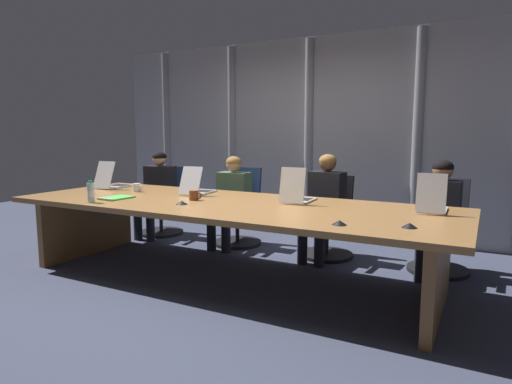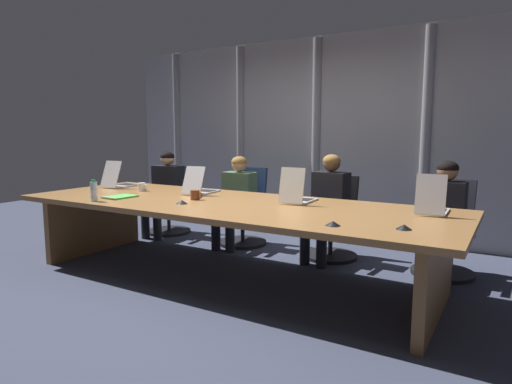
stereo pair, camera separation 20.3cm
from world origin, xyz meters
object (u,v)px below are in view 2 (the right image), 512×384
Objects in this scene: person_center at (327,201)px; coffee_mug_near at (142,187)px; laptop_left_mid at (201,188)px; office_chair_center at (332,227)px; water_bottle_primary at (94,192)px; person_left_mid at (236,196)px; person_right_mid at (443,213)px; conference_mic_right_side at (404,227)px; laptop_right_mid at (432,206)px; office_chair_right_mid at (445,240)px; person_left_end at (164,188)px; spiral_notepad at (120,197)px; conference_mic_middle at (182,202)px; laptop_center at (298,196)px; office_chair_left_mid at (245,216)px; laptop_left_end at (121,182)px; office_chair_left_end at (171,208)px; coffee_mug_far at (195,195)px; conference_mic_left_side at (333,223)px.

person_center is 8.76× the size of coffee_mug_near.
person_center is (1.17, 0.71, -0.15)m from laptop_left_mid.
water_bottle_primary is at bearing -41.38° from office_chair_center.
person_left_mid is 2.38m from person_right_mid.
conference_mic_right_side is at bearing 44.29° from person_center.
office_chair_right_mid is (0.01, 0.85, -0.46)m from laptop_right_mid.
laptop_left_mid is 0.51× the size of office_chair_right_mid.
person_left_end reaches higher than spiral_notepad.
water_bottle_primary is 0.88m from conference_mic_middle.
water_bottle_primary is (-1.71, -1.68, 0.18)m from person_center.
person_center is 1.63m from conference_mic_middle.
laptop_center is 0.76m from person_center.
office_chair_right_mid is at bearing 87.35° from conference_mic_right_side.
office_chair_left_mid reaches higher than conference_mic_right_side.
laptop_left_end is 2.59m from office_chair_center.
office_chair_left_mid is at bearing 145.44° from conference_mic_right_side.
office_chair_right_mid reaches higher than conference_mic_middle.
office_chair_left_mid is 1.68m from spiral_notepad.
laptop_left_end is at bearing -66.61° from person_center.
office_chair_center is 0.98× the size of office_chair_right_mid.
conference_mic_middle is (1.51, -1.52, 0.42)m from office_chair_left_end.
person_left_end is at bearing 142.23° from coffee_mug_far.
person_center reaches higher than conference_mic_middle.
office_chair_right_mid is at bearing -2.46° from laptop_right_mid.
office_chair_right_mid is 2.61m from conference_mic_middle.
water_bottle_primary is at bearing -177.05° from conference_mic_left_side.
person_left_end is 10.35× the size of conference_mic_middle.
office_chair_center is 1.18m from office_chair_right_mid.
laptop_left_mid is 1.54m from office_chair_center.
coffee_mug_near is 3.04m from conference_mic_right_side.
office_chair_right_mid is 3.57m from person_left_end.
laptop_left_mid is 1.10× the size of laptop_center.
person_left_mid reaches higher than office_chair_left_mid.
laptop_center is at bearing 21.10° from coffee_mug_far.
conference_mic_right_side is (1.12, -1.42, 0.11)m from person_center.
conference_mic_right_side is (3.49, -0.67, -0.04)m from laptop_left_end.
office_chair_center is 0.80× the size of person_left_end.
person_left_end is at bearing 157.85° from conference_mic_right_side.
office_chair_center is 8.30× the size of conference_mic_left_side.
person_right_mid is at bearing 29.99° from spiral_notepad.
conference_mic_right_side is (-0.06, -1.41, 0.12)m from person_right_mid.
water_bottle_primary is at bearing 11.02° from office_chair_left_end.
laptop_left_end is at bearing 166.05° from coffee_mug_far.
conference_mic_left_side is 1.56m from conference_mic_middle.
person_right_mid reaches higher than coffee_mug_near.
office_chair_right_mid reaches higher than coffee_mug_near.
water_bottle_primary is (-1.72, -1.83, 0.50)m from office_chair_center.
laptop_left_mid is at bearing 120.90° from coffee_mug_far.
spiral_notepad is at bearing 108.53° from laptop_center.
person_left_end is (-2.36, 0.74, -0.17)m from laptop_center.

